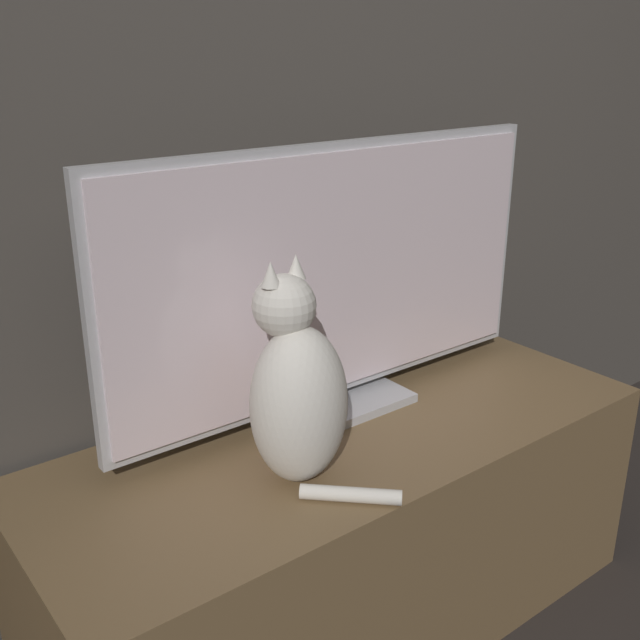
# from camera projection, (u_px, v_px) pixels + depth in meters

# --- Properties ---
(wall_back) EXTENTS (4.80, 0.05, 2.60)m
(wall_back) POSITION_uv_depth(u_px,v_px,m) (255.00, 34.00, 1.56)
(wall_back) COLOR #47423D
(wall_back) RESTS_ON ground_plane
(tv_stand) EXTENTS (1.38, 0.54, 0.50)m
(tv_stand) POSITION_uv_depth(u_px,v_px,m) (346.00, 530.00, 1.69)
(tv_stand) COLOR brown
(tv_stand) RESTS_ON ground_plane
(tv) EXTENTS (1.11, 0.19, 0.60)m
(tv) POSITION_uv_depth(u_px,v_px,m) (337.00, 281.00, 1.61)
(tv) COLOR #B7B7BC
(tv) RESTS_ON tv_stand
(cat) EXTENTS (0.22, 0.30, 0.43)m
(cat) POSITION_uv_depth(u_px,v_px,m) (296.00, 393.00, 1.38)
(cat) COLOR silver
(cat) RESTS_ON tv_stand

